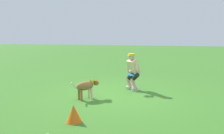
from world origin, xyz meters
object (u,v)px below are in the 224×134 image
frisbee_flying (93,81)px  frisbee_held (130,75)px  person (132,70)px  training_cone (74,114)px  dog (86,86)px

frisbee_flying → frisbee_held: bearing=-142.4°
person → training_cone: person is taller
person → frisbee_flying: size_ratio=4.78×
person → frisbee_flying: bearing=0.9°
training_cone → frisbee_flying: bearing=-86.2°
person → frisbee_held: 0.40m
person → frisbee_held: bearing=38.4°
person → dog: person is taller
frisbee_held → training_cone: (0.92, 2.75, -0.41)m
frisbee_held → dog: bearing=39.7°
dog → training_cone: size_ratio=1.94×
frisbee_flying → training_cone: 1.97m
frisbee_flying → training_cone: bearing=93.8°
frisbee_flying → frisbee_held: 1.33m
dog → frisbee_flying: bearing=4.0°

